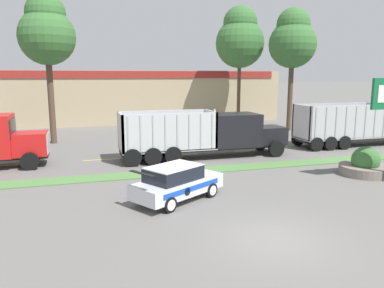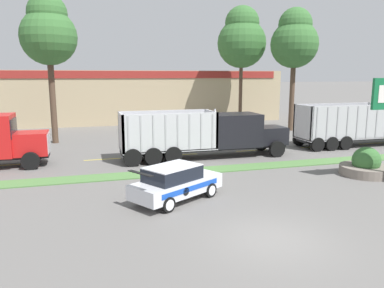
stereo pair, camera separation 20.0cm
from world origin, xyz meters
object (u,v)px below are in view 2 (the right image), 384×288
at_px(dump_truck_lead, 380,125).
at_px(rally_car, 175,182).
at_px(dump_truck_trail, 219,134).
at_px(stone_planter, 366,166).

bearing_deg(dump_truck_lead, rally_car, -154.82).
height_order(dump_truck_trail, rally_car, dump_truck_trail).
bearing_deg(dump_truck_trail, rally_car, -121.57).
relative_size(dump_truck_lead, stone_planter, 4.45).
xyz_separation_m(dump_truck_lead, dump_truck_trail, (-14.14, -0.87, 0.00)).
bearing_deg(rally_car, stone_planter, 6.60).
bearing_deg(dump_truck_lead, dump_truck_trail, -176.48).
bearing_deg(dump_truck_trail, dump_truck_lead, 3.52).
distance_m(dump_truck_lead, stone_planter, 11.05).
distance_m(dump_truck_trail, rally_car, 9.56).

